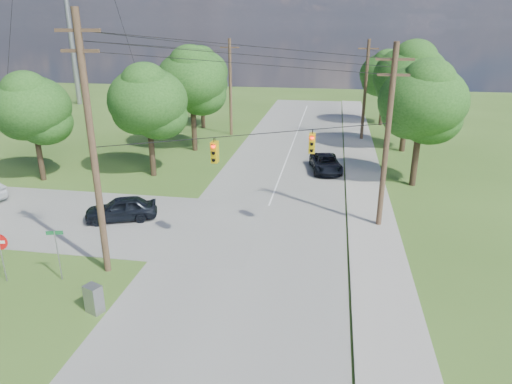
% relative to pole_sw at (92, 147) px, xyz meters
% --- Properties ---
extents(ground, '(140.00, 140.00, 0.00)m').
position_rel_pole_sw_xyz_m(ground, '(4.60, -0.40, -6.23)').
color(ground, '#36571D').
rests_on(ground, ground).
extents(main_road, '(10.00, 100.00, 0.03)m').
position_rel_pole_sw_xyz_m(main_road, '(6.60, 4.60, -6.21)').
color(main_road, gray).
rests_on(main_road, ground).
extents(sidewalk_east, '(2.60, 100.00, 0.12)m').
position_rel_pole_sw_xyz_m(sidewalk_east, '(13.30, 4.60, -6.17)').
color(sidewalk_east, gray).
rests_on(sidewalk_east, ground).
extents(pole_sw, '(2.00, 0.32, 12.00)m').
position_rel_pole_sw_xyz_m(pole_sw, '(0.00, 0.00, 0.00)').
color(pole_sw, brown).
rests_on(pole_sw, ground).
extents(pole_ne, '(2.00, 0.32, 10.50)m').
position_rel_pole_sw_xyz_m(pole_ne, '(13.50, 7.60, -0.76)').
color(pole_ne, brown).
rests_on(pole_ne, ground).
extents(pole_north_e, '(2.00, 0.32, 10.00)m').
position_rel_pole_sw_xyz_m(pole_north_e, '(13.50, 29.60, -1.10)').
color(pole_north_e, brown).
rests_on(pole_north_e, ground).
extents(pole_north_w, '(2.00, 0.32, 10.00)m').
position_rel_pole_sw_xyz_m(pole_north_w, '(-0.40, 29.60, -1.10)').
color(pole_north_w, brown).
rests_on(pole_north_w, ground).
extents(power_lines, '(13.93, 29.62, 4.93)m').
position_rel_pole_sw_xyz_m(power_lines, '(6.10, 11.14, 2.93)').
color(power_lines, black).
rests_on(power_lines, ground).
extents(traffic_signals, '(4.91, 3.27, 1.05)m').
position_rel_pole_sw_xyz_m(traffic_signals, '(7.15, 4.03, -0.73)').
color(traffic_signals, gold).
rests_on(traffic_signals, ground).
extents(tree_w_near, '(6.00, 6.00, 8.40)m').
position_rel_pole_sw_xyz_m(tree_w_near, '(-3.40, 14.60, -0.30)').
color(tree_w_near, '#3D2E1E').
rests_on(tree_w_near, ground).
extents(tree_w_mid, '(6.40, 6.40, 9.22)m').
position_rel_pole_sw_xyz_m(tree_w_mid, '(-2.40, 22.60, 0.35)').
color(tree_w_mid, '#3D2E1E').
rests_on(tree_w_mid, ground).
extents(tree_w_far, '(6.00, 6.00, 8.73)m').
position_rel_pole_sw_xyz_m(tree_w_far, '(-4.40, 32.60, 0.02)').
color(tree_w_far, '#3D2E1E').
rests_on(tree_w_far, ground).
extents(tree_e_near, '(6.20, 6.20, 8.81)m').
position_rel_pole_sw_xyz_m(tree_e_near, '(16.60, 15.60, 0.02)').
color(tree_e_near, '#3D2E1E').
rests_on(tree_e_near, ground).
extents(tree_e_mid, '(6.60, 6.60, 9.64)m').
position_rel_pole_sw_xyz_m(tree_e_mid, '(17.10, 25.60, 0.68)').
color(tree_e_mid, '#3D2E1E').
rests_on(tree_e_mid, ground).
extents(tree_e_far, '(5.80, 5.80, 8.32)m').
position_rel_pole_sw_xyz_m(tree_e_far, '(16.10, 37.60, -0.31)').
color(tree_e_far, '#3D2E1E').
rests_on(tree_e_far, ground).
extents(tree_cross_n, '(5.60, 5.60, 7.91)m').
position_rel_pole_sw_xyz_m(tree_cross_n, '(-11.40, 12.10, -0.63)').
color(tree_cross_n, '#3D2E1E').
rests_on(tree_cross_n, ground).
extents(car_cross_dark, '(4.60, 3.13, 1.45)m').
position_rel_pole_sw_xyz_m(car_cross_dark, '(-1.99, 5.86, -5.47)').
color(car_cross_dark, black).
rests_on(car_cross_dark, cross_road).
extents(car_main_north, '(3.05, 5.15, 1.34)m').
position_rel_pole_sw_xyz_m(car_main_north, '(10.10, 17.91, -5.53)').
color(car_main_north, black).
rests_on(car_main_north, main_road).
extents(control_cabinet, '(0.83, 0.73, 1.25)m').
position_rel_pole_sw_xyz_m(control_cabinet, '(1.10, -3.32, -5.60)').
color(control_cabinet, gray).
rests_on(control_cabinet, ground).
extents(do_not_enter_sign, '(0.81, 0.20, 2.45)m').
position_rel_pole_sw_xyz_m(do_not_enter_sign, '(-4.21, -1.75, -4.45)').
color(do_not_enter_sign, gray).
rests_on(do_not_enter_sign, ground).
extents(street_name_sign, '(0.74, 0.23, 2.52)m').
position_rel_pole_sw_xyz_m(street_name_sign, '(-1.74, -1.16, -4.61)').
color(street_name_sign, gray).
rests_on(street_name_sign, ground).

